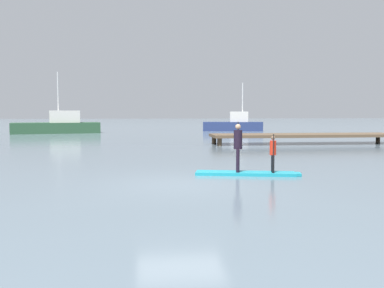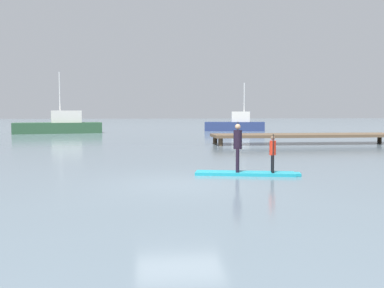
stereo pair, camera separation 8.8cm
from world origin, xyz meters
name	(u,v)px [view 1 (the left image)]	position (x,y,z in m)	size (l,w,h in m)	color
ground_plane	(181,184)	(0.00, 0.00, 0.00)	(240.00, 240.00, 0.00)	slate
paddleboard_near	(247,173)	(2.34, 1.61, 0.05)	(3.44, 1.41, 0.10)	#1E9EB2
paddler_adult	(238,144)	(2.03, 1.69, 1.00)	(0.33, 0.49, 1.63)	black
paddler_child_solo	(273,152)	(3.13, 1.42, 0.77)	(0.25, 0.40, 1.25)	black
fishing_boat_green_midground	(58,125)	(-8.92, 31.41, 0.76)	(8.46, 4.21, 5.84)	#2D5638
motor_boat_small_navy	(234,125)	(8.85, 34.32, 0.68)	(6.49, 2.73, 5.11)	navy
floating_dock	(303,135)	(9.29, 15.04, 0.54)	(11.88, 2.64, 0.64)	brown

